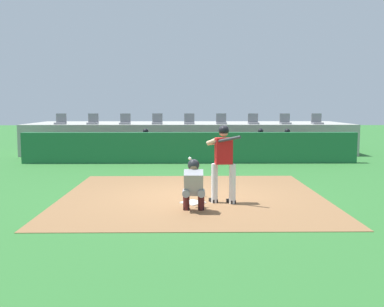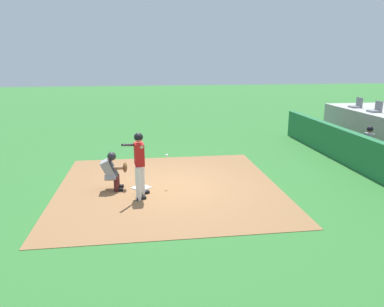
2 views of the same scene
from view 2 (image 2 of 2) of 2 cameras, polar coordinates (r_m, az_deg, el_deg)
ground_plane at (r=10.62m, az=-3.76°, el=-5.35°), size 80.00×80.00×0.00m
dirt_infield at (r=10.62m, az=-3.76°, el=-5.32°), size 6.40×6.40×0.01m
home_plate at (r=10.59m, az=-8.10°, el=-5.40°), size 0.62×0.62×0.02m
batter_at_plate at (r=9.62m, az=-8.38°, el=-1.17°), size 0.76×0.69×1.80m
catcher_crouched at (r=10.44m, az=-12.51°, el=-2.51°), size 0.49×1.92×1.13m
dugout_wall at (r=12.64m, az=27.05°, el=-0.82°), size 13.00×0.30×1.20m
dugout_player_0 at (r=14.53m, az=25.85°, el=1.51°), size 0.49×0.70×1.30m
stadium_seat_0 at (r=18.78m, az=24.77°, el=7.06°), size 0.46×0.46×0.48m
stadium_seat_1 at (r=17.59m, az=27.26°, el=6.32°), size 0.46×0.46×0.48m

